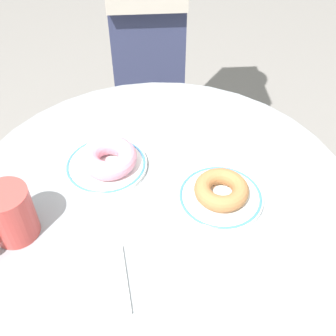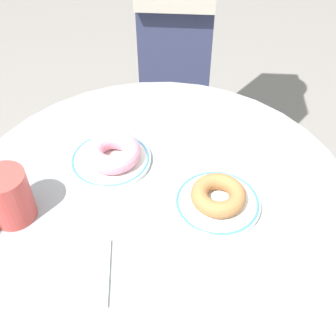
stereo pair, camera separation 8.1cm
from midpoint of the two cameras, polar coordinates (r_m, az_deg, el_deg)
cafe_table at (r=1.00m, az=-3.41°, el=-11.80°), size 0.79×0.79×0.78m
plate_left at (r=0.89m, az=-11.03°, el=0.24°), size 0.17×0.17×0.01m
plate_right at (r=0.82m, az=4.35°, el=-3.95°), size 0.17×0.17×0.01m
donut_pink_frosted at (r=0.87m, az=-10.80°, el=1.28°), size 0.15×0.15×0.04m
donut_cinnamon at (r=0.80m, az=4.44°, el=-2.93°), size 0.13×0.13×0.03m
paper_napkin at (r=0.73m, az=-14.52°, el=-15.46°), size 0.17×0.16×0.01m
coffee_mug at (r=0.79m, az=-23.74°, el=-6.08°), size 0.08×0.12×0.10m
person_figure at (r=1.40m, az=-4.76°, el=20.55°), size 0.29×0.43×1.68m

